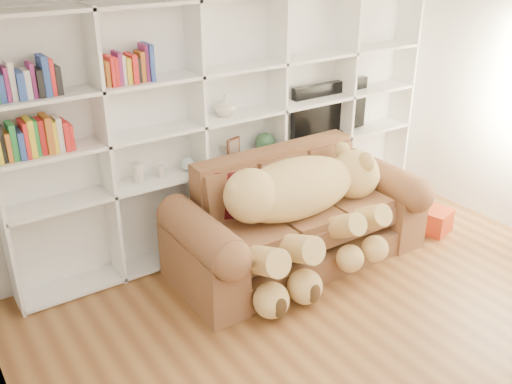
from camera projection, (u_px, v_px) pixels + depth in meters
floor at (407, 364)px, 4.19m from camera, size 5.00×5.00×0.00m
wall_left at (23, 345)px, 2.36m from camera, size 0.02×5.00×2.70m
wall_back at (228, 105)px, 5.50m from camera, size 5.00×0.02×2.70m
bookshelf at (213, 117)px, 5.29m from camera, size 4.43×0.35×2.40m
sofa at (296, 223)px, 5.36m from camera, size 2.42×1.04×1.02m
teddy_bear at (303, 203)px, 5.02m from camera, size 1.81×0.99×1.05m
throw_pillow at (240, 195)px, 5.08m from camera, size 0.51×0.41×0.47m
gift_box at (434, 221)px, 5.96m from camera, size 0.38×0.36×0.25m
tv at (329, 109)px, 6.07m from camera, size 0.97×0.18×0.58m
picture_frame at (233, 148)px, 5.48m from camera, size 0.17×0.07×0.21m
green_vase at (265, 142)px, 5.67m from camera, size 0.20×0.20×0.20m
figurine_tall at (138, 173)px, 4.99m from camera, size 0.12×0.12×0.18m
figurine_short at (161, 171)px, 5.12m from camera, size 0.08×0.08×0.11m
snow_globe at (187, 164)px, 5.25m from camera, size 0.13×0.13×0.13m
shelf_vase at (225, 106)px, 5.25m from camera, size 0.25×0.25×0.20m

